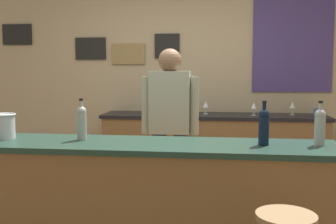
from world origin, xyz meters
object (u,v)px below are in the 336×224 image
Objects in this scene: wine_glass_b at (254,106)px; wine_glass_c at (293,105)px; bartender at (170,125)px; wine_bottle_a at (82,122)px; wine_bottle_b at (264,125)px; wine_glass_a at (206,105)px; wine_bottle_c at (320,126)px; ice_bucket at (3,126)px; coffee_mug at (318,112)px.

wine_glass_c is at bearing 14.80° from wine_glass_b.
wine_bottle_a is (-0.56, -0.79, 0.12)m from bartender.
wine_bottle_b is 2.13m from wine_glass_a.
wine_bottle_a is at bearing -125.23° from bartender.
wine_bottle_a is 2.20m from wine_glass_a.
wine_bottle_c is (1.68, -0.01, 0.00)m from wine_bottle_a.
wine_bottle_b is 1.97× the size of wine_glass_c.
wine_bottle_c reaches higher than wine_glass_a.
wine_glass_c is (2.45, 2.10, -0.01)m from ice_bucket.
wine_glass_a is at bearing 55.03° from ice_bucket.
bartender is 1.12m from wine_bottle_b.
bartender is 1.93m from coffee_mug.
wine_bottle_a reaches higher than coffee_mug.
coffee_mug is at bearing -4.59° from wine_glass_a.
wine_bottle_b is 2.45× the size of coffee_mug.
wine_glass_b is at bearing 54.45° from bartender.
wine_bottle_c is at bearing -102.34° from coffee_mug.
wine_bottle_a reaches higher than wine_glass_c.
bartender is at bearing -125.55° from wine_glass_b.
bartender is 10.45× the size of wine_glass_a.
wine_bottle_b is at bearing -92.61° from wine_glass_b.
wine_glass_c is (1.30, 1.29, 0.07)m from bartender.
ice_bucket is 1.21× the size of wine_glass_c.
wine_bottle_a is at bearing 1.62° from ice_bucket.
wine_glass_c is (0.55, 2.12, -0.05)m from wine_bottle_b.
wine_glass_a is at bearing -177.41° from wine_glass_c.
wine_bottle_a is at bearing -137.42° from coffee_mug.
ice_bucket reaches higher than wine_glass_b.
bartender is 5.29× the size of wine_bottle_c.
wine_bottle_b reaches higher than wine_glass_c.
wine_glass_b is (0.09, 2.00, -0.05)m from wine_bottle_b.
bartender is 8.61× the size of ice_bucket.
ice_bucket reaches higher than coffee_mug.
wine_glass_a is (-0.47, 2.08, -0.05)m from wine_bottle_b.
wine_glass_a is (0.83, 2.03, -0.05)m from wine_bottle_a.
wine_bottle_a reaches higher than ice_bucket.
bartender is 1.41m from ice_bucket.
bartender is 5.29× the size of wine_bottle_a.
wine_glass_c is (1.02, 0.05, 0.00)m from wine_glass_a.
wine_bottle_a is 1.00× the size of wine_bottle_b.
wine_bottle_b is 1.97× the size of wine_glass_b.
wine_bottle_a is 0.60m from ice_bucket.
wine_glass_b is (0.84, 1.17, 0.07)m from bartender.
wine_bottle_c is 2.21m from wine_glass_a.
bartender reaches higher than wine_bottle_b.
bartender is 1.83m from wine_glass_c.
wine_bottle_a is 1.68m from wine_bottle_c.
ice_bucket is 1.21× the size of wine_glass_b.
wine_bottle_b is 2.00m from wine_glass_b.
wine_glass_b is (1.39, 1.96, -0.05)m from wine_bottle_a.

